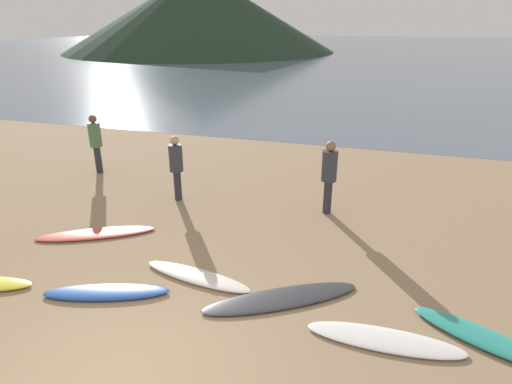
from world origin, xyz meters
name	(u,v)px	position (x,y,z in m)	size (l,w,h in m)	color
ground_plane	(291,161)	(0.00, 10.00, -0.10)	(120.00, 120.00, 0.20)	#997C5B
ocean_water	(375,50)	(0.00, 61.82, 0.00)	(140.00, 100.00, 0.01)	slate
headland_hill	(200,11)	(-22.39, 53.63, 5.03)	(35.48, 35.48, 10.06)	#1E3323
surfboard_1	(96,233)	(-2.77, 3.48, 0.03)	(2.45, 0.55, 0.07)	#D84C38
surfboard_2	(106,292)	(-1.27, 1.70, 0.04)	(2.09, 0.50, 0.09)	#1E479E
surfboard_3	(197,276)	(-0.02, 2.60, 0.04)	(2.13, 0.46, 0.08)	silver
surfboard_4	(282,298)	(1.56, 2.41, 0.03)	(2.65, 0.60, 0.06)	#333338
surfboard_5	(385,340)	(3.21, 1.89, 0.03)	(2.21, 0.54, 0.06)	white
surfboard_6	(481,337)	(4.53, 2.34, 0.05)	(1.95, 0.51, 0.09)	teal
person_1	(95,139)	(-5.15, 6.97, 1.02)	(0.35, 0.35, 1.72)	#2D2D38
person_2	(329,172)	(1.75, 6.07, 1.03)	(0.35, 0.35, 1.75)	#2D2D38
person_3	(176,163)	(-1.96, 5.76, 0.98)	(0.33, 0.33, 1.65)	#2D2D38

